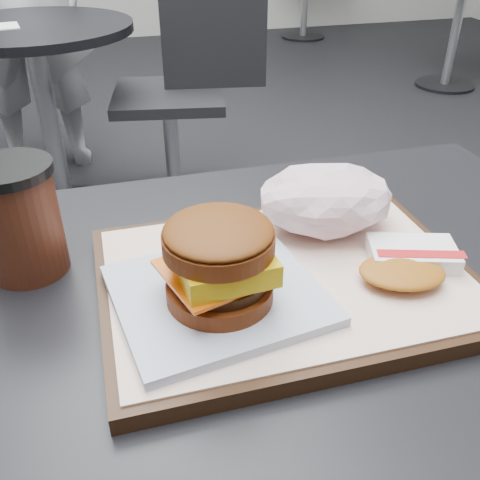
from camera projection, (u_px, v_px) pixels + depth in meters
name	position (u px, v px, depth m)	size (l,w,h in m)	color
customer_table	(285.00, 408.00, 0.66)	(0.80, 0.60, 0.77)	#A5A5AA
serving_tray	(286.00, 280.00, 0.56)	(0.38, 0.28, 0.02)	black
breakfast_sandwich	(219.00, 270.00, 0.49)	(0.21, 0.20, 0.09)	silver
hash_brown	(408.00, 262.00, 0.55)	(0.13, 0.11, 0.02)	white
crumpled_wrapper	(326.00, 199.00, 0.61)	(0.16, 0.12, 0.07)	white
coffee_cup	(19.00, 218.00, 0.56)	(0.09, 0.09, 0.13)	#3E190E
neighbor_table	(41.00, 82.00, 1.94)	(0.70, 0.70, 0.75)	black
neighbor_chair	(185.00, 82.00, 2.08)	(0.63, 0.48, 0.88)	#B3B4B9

